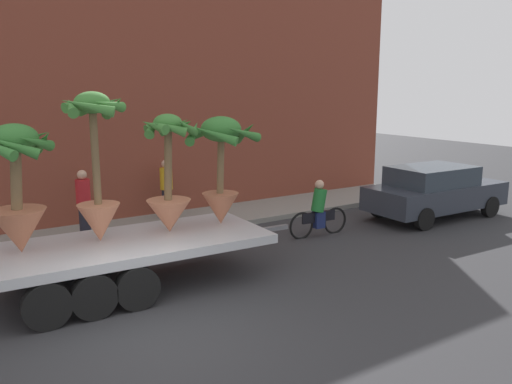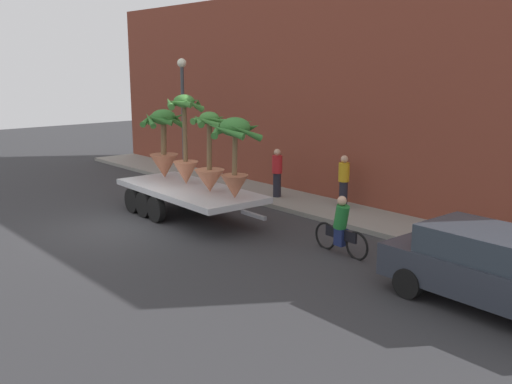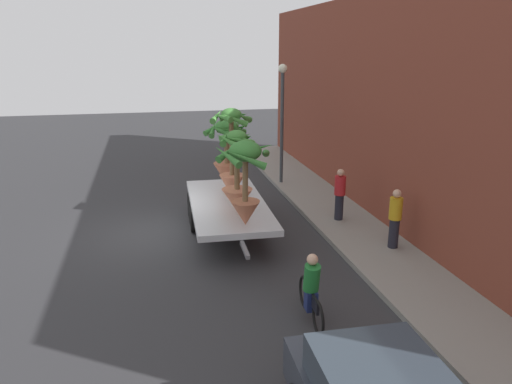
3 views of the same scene
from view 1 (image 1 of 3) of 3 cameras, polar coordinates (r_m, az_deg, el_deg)
name	(u,v)px [view 1 (image 1 of 3)]	position (r m, az deg, el deg)	size (l,w,h in m)	color
ground_plane	(157,337)	(8.77, -10.69, -15.26)	(60.00, 60.00, 0.00)	#2D2D30
sidewalk	(65,240)	(14.25, -20.05, -4.91)	(24.00, 2.20, 0.15)	gray
building_facade	(41,96)	(15.39, -22.41, 9.67)	(24.00, 1.20, 7.33)	brown
flatbed_trailer	(117,253)	(10.50, -14.92, -6.46)	(6.45, 2.47, 0.98)	#B7BABF
potted_palm_rear	(221,163)	(11.18, -3.83, 3.21)	(1.68, 1.70, 2.32)	#B26647
potted_palm_middle	(169,183)	(10.71, -9.46, 0.99)	(1.18, 1.19, 2.40)	#C17251
potted_palm_front	(17,190)	(10.12, -24.59, 0.19)	(1.51, 1.54, 2.31)	#B26647
potted_palm_extra	(97,172)	(10.29, -16.96, 2.09)	(1.33, 1.40, 2.85)	#C17251
cyclist	(319,211)	(13.96, 6.85, -2.09)	(1.84, 0.36, 1.54)	black
parked_car	(435,191)	(16.67, 18.87, 0.15)	(4.51, 2.01, 1.58)	#2D333D
pedestrian_near_gate	(84,202)	(13.95, -18.26, -1.03)	(0.36, 0.36, 1.71)	black
pedestrian_far_left	(166,188)	(15.31, -9.73, 0.46)	(0.36, 0.36, 1.71)	black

